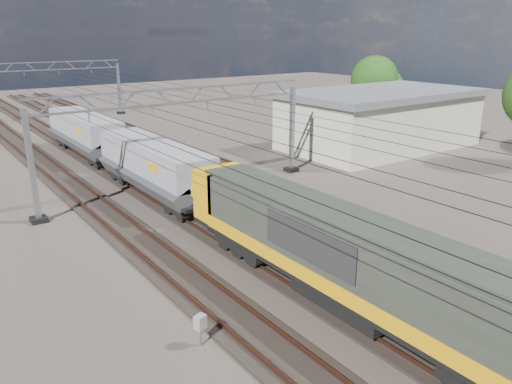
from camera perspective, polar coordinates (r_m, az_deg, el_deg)
ground at (r=31.32m, az=-4.73°, el=-1.90°), size 160.00×160.00×0.00m
track_outer_west at (r=28.89m, az=-14.99°, el=-4.06°), size 2.60×140.00×0.30m
track_loco at (r=30.38m, az=-7.96°, el=-2.50°), size 2.60×140.00×0.30m
track_inner_east at (r=32.31m, az=-1.70°, el=-1.09°), size 2.60×140.00×0.30m
track_outer_east at (r=34.59m, az=3.79°, el=0.17°), size 2.60×140.00×0.30m
catenary_gantry_mid at (r=33.66m, az=-8.46°, el=6.26°), size 19.90×0.90×7.11m
catenary_gantry_far at (r=67.39m, az=-23.09°, el=10.79°), size 19.90×0.90×7.11m
overhead_wires at (r=36.91m, az=-11.52°, el=10.02°), size 12.03×140.00×0.53m
locomotive at (r=19.51m, az=10.82°, el=-7.40°), size 2.76×21.10×3.62m
hopper_wagon_lead at (r=33.44m, az=-11.59°, el=3.07°), size 3.38×13.00×3.25m
hopper_wagon_mid at (r=46.49m, az=-18.96°, el=6.57°), size 3.38×13.00×3.25m
trackside_cabinet at (r=17.98m, az=-6.40°, el=-14.66°), size 0.48×0.42×1.21m
industrial_shed at (r=49.18m, az=13.98°, el=8.16°), size 18.60×10.60×5.40m
tree_far at (r=60.18m, az=13.73°, el=12.17°), size 5.80×5.40×8.05m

